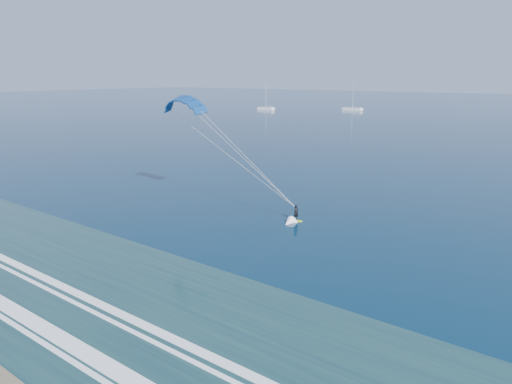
% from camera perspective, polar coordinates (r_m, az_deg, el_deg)
% --- Properties ---
extents(kitesurfer_rig, '(19.50, 4.46, 14.33)m').
position_cam_1_polar(kitesurfer_rig, '(52.03, -2.82, 5.40)').
color(kitesurfer_rig, yellow).
rests_on(kitesurfer_rig, ground).
extents(sailboat_0, '(8.34, 2.40, 11.39)m').
position_cam_1_polar(sailboat_0, '(215.55, 1.24, 10.39)').
color(sailboat_0, white).
rests_on(sailboat_0, ground).
extents(sailboat_1, '(9.27, 2.40, 12.65)m').
position_cam_1_polar(sailboat_1, '(216.73, 11.96, 10.12)').
color(sailboat_1, white).
rests_on(sailboat_1, ground).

